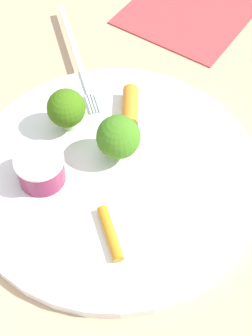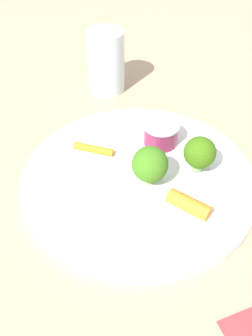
% 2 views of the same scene
% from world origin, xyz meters
% --- Properties ---
extents(ground_plane, '(2.40, 2.40, 0.00)m').
position_xyz_m(ground_plane, '(0.00, 0.00, 0.00)').
color(ground_plane, tan).
extents(plate, '(0.30, 0.30, 0.01)m').
position_xyz_m(plate, '(0.00, 0.00, 0.01)').
color(plate, white).
rests_on(plate, ground_plane).
extents(sauce_cup, '(0.05, 0.05, 0.03)m').
position_xyz_m(sauce_cup, '(-0.06, 0.03, 0.03)').
color(sauce_cup, '#84254A').
rests_on(sauce_cup, plate).
extents(broccoli_floret_0, '(0.04, 0.04, 0.05)m').
position_xyz_m(broccoli_floret_0, '(0.01, 0.01, 0.04)').
color(broccoli_floret_0, '#95BA5A').
rests_on(broccoli_floret_0, plate).
extents(broccoli_floret_1, '(0.04, 0.04, 0.05)m').
position_xyz_m(broccoli_floret_1, '(-0.01, 0.08, 0.04)').
color(broccoli_floret_1, '#8CBE72').
rests_on(broccoli_floret_1, plate).
extents(carrot_stick_0, '(0.03, 0.06, 0.01)m').
position_xyz_m(carrot_stick_0, '(-0.05, -0.06, 0.02)').
color(carrot_stick_0, orange).
rests_on(carrot_stick_0, plate).
extents(carrot_stick_1, '(0.05, 0.05, 0.02)m').
position_xyz_m(carrot_stick_1, '(0.06, 0.05, 0.02)').
color(carrot_stick_1, orange).
rests_on(carrot_stick_1, plate).
extents(drinking_glass, '(0.06, 0.06, 0.10)m').
position_xyz_m(drinking_glass, '(-0.23, -0.04, 0.05)').
color(drinking_glass, silver).
rests_on(drinking_glass, ground_plane).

